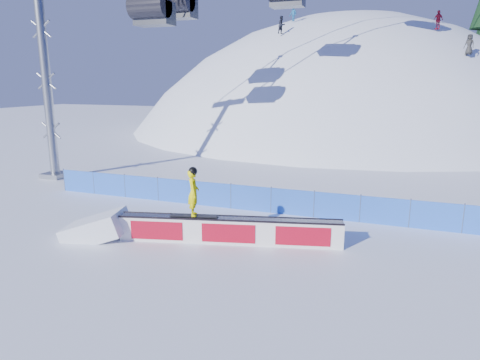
% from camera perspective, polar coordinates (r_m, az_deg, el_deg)
% --- Properties ---
extents(ground, '(160.00, 160.00, 0.00)m').
position_cam_1_polar(ground, '(16.37, -3.75, -8.42)').
color(ground, white).
rests_on(ground, ground).
extents(snow_hill, '(64.00, 64.00, 64.00)m').
position_cam_1_polar(snow_hill, '(61.14, 12.97, -10.44)').
color(snow_hill, white).
rests_on(snow_hill, ground).
extents(safety_fence, '(22.05, 0.05, 1.30)m').
position_cam_1_polar(safety_fence, '(20.16, 1.43, -2.45)').
color(safety_fence, blue).
rests_on(safety_fence, ground).
extents(rail_box, '(8.33, 2.58, 1.01)m').
position_cam_1_polar(rail_box, '(16.21, -1.43, -6.73)').
color(rail_box, white).
rests_on(rail_box, ground).
extents(snow_ramp, '(2.78, 2.09, 1.55)m').
position_cam_1_polar(snow_ramp, '(17.86, -18.56, -7.24)').
color(snow_ramp, white).
rests_on(snow_ramp, ground).
extents(snowboarder, '(1.84, 0.76, 1.90)m').
position_cam_1_polar(snowboarder, '(16.02, -6.24, -1.63)').
color(snowboarder, black).
rests_on(snowboarder, rail_box).
extents(distant_skiers, '(17.32, 6.05, 5.64)m').
position_cam_1_polar(distant_skiers, '(44.48, 14.54, 19.58)').
color(distant_skiers, black).
rests_on(distant_skiers, ground).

